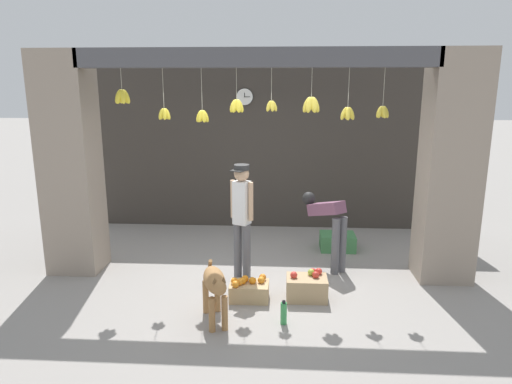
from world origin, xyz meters
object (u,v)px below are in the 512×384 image
Objects in this scene: shopkeeper at (242,213)px; wall_clock at (245,97)px; dog at (215,285)px; worker_stooping at (328,222)px; fruit_crate_apples at (307,287)px; produce_box_green at (337,242)px; water_bottle at (284,313)px; fruit_crate_oranges at (249,290)px.

wall_clock is at bearing -59.81° from shopkeeper.
dog is at bearing -90.61° from wall_clock.
wall_clock is (-1.35, 1.91, 1.69)m from worker_stooping.
worker_stooping is 1.20m from fruit_crate_apples.
produce_box_green is (1.62, 2.43, -0.32)m from dog.
worker_stooping reaches higher than fruit_crate_apples.
wall_clock is at bearing 144.22° from produce_box_green.
dog is 2.96× the size of water_bottle.
fruit_crate_apples is at bearing -107.95° from produce_box_green.
fruit_crate_apples reaches higher than water_bottle.
dog is at bearing -179.10° from water_bottle.
wall_clock reaches higher than water_bottle.
fruit_crate_oranges is 0.87× the size of produce_box_green.
fruit_crate_oranges is (0.14, -0.64, -0.80)m from shopkeeper.
worker_stooping is 1.85m from water_bottle.
produce_box_green is 2.98m from wall_clock.
fruit_crate_oranges is at bearing -84.41° from wall_clock.
fruit_crate_oranges is at bearing 128.79° from shopkeeper.
wall_clock is at bearing 161.23° from dog.
shopkeeper is 1.29m from fruit_crate_apples.
water_bottle is (-0.29, -0.63, -0.02)m from fruit_crate_apples.
shopkeeper is at bearing -140.01° from produce_box_green.
fruit_crate_apples is at bearing 103.50° from dog.
produce_box_green is (0.58, 1.78, -0.02)m from fruit_crate_apples.
produce_box_green is at bearing 33.64° from worker_stooping.
fruit_crate_oranges is 1.73× the size of water_bottle.
shopkeeper is 3.16× the size of fruit_crate_apples.
shopkeeper is at bearing 115.15° from water_bottle.
shopkeeper is (0.19, 1.22, 0.47)m from dog.
fruit_crate_apples is (0.72, 0.06, 0.03)m from fruit_crate_oranges.
shopkeeper reaches higher than dog.
worker_stooping is (1.39, 1.66, 0.24)m from dog.
water_bottle is (0.57, -1.21, -0.79)m from shopkeeper.
wall_clock is (-0.15, 2.34, 1.46)m from shopkeeper.
dog reaches higher than water_bottle.
produce_box_green is 1.99× the size of water_bottle.
fruit_crate_apples is (0.86, -0.58, -0.77)m from shopkeeper.
wall_clock reaches higher than fruit_crate_oranges.
fruit_crate_oranges is at bearing -125.05° from produce_box_green.
dog is 0.52× the size of shopkeeper.
wall_clock reaches higher than fruit_crate_apples.
water_bottle is at bearing -109.68° from produce_box_green.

